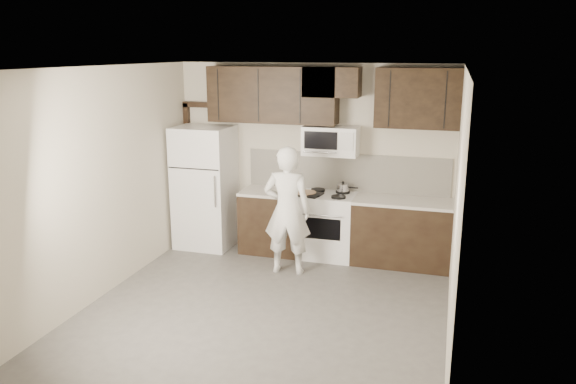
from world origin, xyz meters
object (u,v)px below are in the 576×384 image
at_px(stove, 327,225).
at_px(microwave, 331,141).
at_px(person, 287,211).
at_px(refrigerator, 205,187).

distance_m(stove, microwave, 1.20).
distance_m(microwave, person, 1.23).
xyz_separation_m(stove, microwave, (-0.00, 0.12, 1.19)).
relative_size(refrigerator, person, 1.06).
bearing_deg(stove, microwave, 90.10).
xyz_separation_m(microwave, person, (-0.38, -0.85, -0.80)).
bearing_deg(stove, person, -117.10).
bearing_deg(microwave, stove, -89.90).
height_order(stove, refrigerator, refrigerator).
bearing_deg(person, microwave, -118.77).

